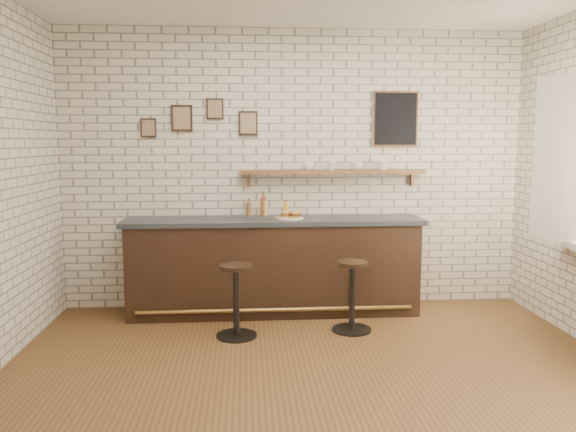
# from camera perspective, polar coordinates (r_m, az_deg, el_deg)

# --- Properties ---
(ground) EXTENTS (5.00, 5.00, 0.00)m
(ground) POSITION_cam_1_polar(r_m,az_deg,el_deg) (4.51, 2.92, -16.04)
(ground) COLOR brown
(ground) RESTS_ON ground
(bar_counter) EXTENTS (3.10, 0.65, 1.01)m
(bar_counter) POSITION_cam_1_polar(r_m,az_deg,el_deg) (5.95, -1.44, -5.05)
(bar_counter) COLOR black
(bar_counter) RESTS_ON ground
(sandwich_plate) EXTENTS (0.28, 0.28, 0.01)m
(sandwich_plate) POSITION_cam_1_polar(r_m,az_deg,el_deg) (5.84, 0.22, -0.20)
(sandwich_plate) COLOR white
(sandwich_plate) RESTS_ON bar_counter
(ciabatta_sandwich) EXTENTS (0.24, 0.17, 0.08)m
(ciabatta_sandwich) POSITION_cam_1_polar(r_m,az_deg,el_deg) (5.84, 0.32, 0.22)
(ciabatta_sandwich) COLOR tan
(ciabatta_sandwich) RESTS_ON sandwich_plate
(potato_chips) EXTENTS (0.27, 0.20, 0.00)m
(potato_chips) POSITION_cam_1_polar(r_m,az_deg,el_deg) (5.84, 0.01, -0.13)
(potato_chips) COLOR #E0AE4F
(potato_chips) RESTS_ON sandwich_plate
(bitters_bottle_brown) EXTENTS (0.06, 0.06, 0.19)m
(bitters_bottle_brown) POSITION_cam_1_polar(r_m,az_deg,el_deg) (6.04, -4.02, 0.70)
(bitters_bottle_brown) COLOR brown
(bitters_bottle_brown) RESTS_ON bar_counter
(bitters_bottle_white) EXTENTS (0.05, 0.05, 0.21)m
(bitters_bottle_white) POSITION_cam_1_polar(r_m,az_deg,el_deg) (6.04, -2.39, 0.80)
(bitters_bottle_white) COLOR silver
(bitters_bottle_white) RESTS_ON bar_counter
(bitters_bottle_amber) EXTENTS (0.06, 0.06, 0.25)m
(bitters_bottle_amber) POSITION_cam_1_polar(r_m,az_deg,el_deg) (6.04, -2.52, 0.98)
(bitters_bottle_amber) COLOR #994918
(bitters_bottle_amber) RESTS_ON bar_counter
(condiment_bottle_yellow) EXTENTS (0.05, 0.05, 0.17)m
(condiment_bottle_yellow) POSITION_cam_1_polar(r_m,az_deg,el_deg) (6.06, -0.25, 0.71)
(condiment_bottle_yellow) COLOR gold
(condiment_bottle_yellow) RESTS_ON bar_counter
(bar_stool_left) EXTENTS (0.39, 0.39, 0.69)m
(bar_stool_left) POSITION_cam_1_polar(r_m,az_deg,el_deg) (5.27, -5.29, -8.32)
(bar_stool_left) COLOR black
(bar_stool_left) RESTS_ON ground
(bar_stool_right) EXTENTS (0.38, 0.38, 0.68)m
(bar_stool_right) POSITION_cam_1_polar(r_m,az_deg,el_deg) (5.44, 6.53, -7.85)
(bar_stool_right) COLOR black
(bar_stool_right) RESTS_ON ground
(wall_shelf) EXTENTS (2.00, 0.18, 0.18)m
(wall_shelf) POSITION_cam_1_polar(r_m,az_deg,el_deg) (6.08, 4.51, 4.45)
(wall_shelf) COLOR brown
(wall_shelf) RESTS_ON ground
(shelf_cup_a) EXTENTS (0.16, 0.16, 0.09)m
(shelf_cup_a) POSITION_cam_1_polar(r_m,az_deg,el_deg) (6.04, 2.08, 5.09)
(shelf_cup_a) COLOR white
(shelf_cup_a) RESTS_ON wall_shelf
(shelf_cup_b) EXTENTS (0.14, 0.14, 0.09)m
(shelf_cup_b) POSITION_cam_1_polar(r_m,az_deg,el_deg) (6.08, 4.47, 5.09)
(shelf_cup_b) COLOR white
(shelf_cup_b) RESTS_ON wall_shelf
(shelf_cup_c) EXTENTS (0.12, 0.12, 0.09)m
(shelf_cup_c) POSITION_cam_1_polar(r_m,az_deg,el_deg) (6.13, 7.01, 5.06)
(shelf_cup_c) COLOR white
(shelf_cup_c) RESTS_ON wall_shelf
(shelf_cup_d) EXTENTS (0.15, 0.15, 0.10)m
(shelf_cup_d) POSITION_cam_1_polar(r_m,az_deg,el_deg) (6.19, 9.68, 5.10)
(shelf_cup_d) COLOR white
(shelf_cup_d) RESTS_ON wall_shelf
(back_wall_decor) EXTENTS (2.96, 0.02, 0.56)m
(back_wall_decor) POSITION_cam_1_polar(r_m,az_deg,el_deg) (6.13, 2.83, 9.80)
(back_wall_decor) COLOR black
(back_wall_decor) RESTS_ON ground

